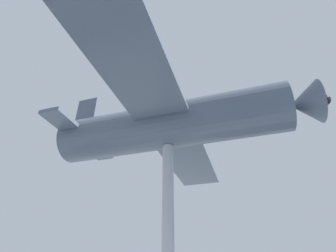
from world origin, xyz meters
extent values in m
cylinder|color=#B7B7BC|center=(0.00, 0.00, 3.42)|extent=(0.45, 0.45, 6.83)
cylinder|color=#4C5666|center=(0.00, 0.00, 7.86)|extent=(4.33, 10.39, 2.05)
cube|color=#4C5666|center=(0.00, 0.00, 7.86)|extent=(15.54, 5.86, 0.18)
cube|color=#4C5666|center=(1.03, -4.36, 8.01)|extent=(5.03, 2.10, 0.18)
cube|color=#4C5666|center=(1.03, -4.36, 9.21)|extent=(0.43, 1.11, 2.29)
cone|color=#4C5666|center=(-1.29, 5.49, 7.86)|extent=(1.95, 1.46, 1.75)
sphere|color=black|center=(-1.46, 6.19, 7.86)|extent=(0.44, 0.44, 0.44)
camera|label=1|loc=(8.56, 5.05, 1.63)|focal=28.00mm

